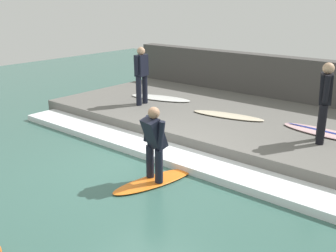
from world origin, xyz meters
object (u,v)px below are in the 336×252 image
object	(u,v)px
surfboard_riding	(155,181)
surfer_riding	(154,140)
surfer_waiting_far	(325,98)
surfboard_waiting_near	(160,98)
surfboard_spare	(228,115)
surfer_waiting_near	(141,73)
surfboard_waiting_far	(324,132)

from	to	relation	value
surfboard_riding	surfer_riding	xyz separation A→B (m)	(0.00, -0.00, 0.79)
surfer_riding	surfer_waiting_far	size ratio (longest dim) A/B	0.83
surfer_riding	surfboard_waiting_near	bearing A→B (deg)	39.40
surfer_waiting_far	surfboard_spare	distance (m)	2.62
surfer_waiting_near	surfboard_waiting_near	size ratio (longest dim) A/B	0.80
surfer_waiting_near	surfboard_spare	world-z (taller)	surfer_waiting_near
surfboard_riding	surfboard_spare	size ratio (longest dim) A/B	0.94
surfboard_waiting_near	surfer_riding	bearing A→B (deg)	-140.60
surfer_riding	surfboard_waiting_near	distance (m)	4.85
surfer_waiting_near	surfer_waiting_far	distance (m)	4.95
surfboard_waiting_near	surfboard_riding	bearing A→B (deg)	-140.60
surfer_riding	surfer_waiting_near	distance (m)	4.27
surfer_riding	surfer_waiting_near	world-z (taller)	surfer_waiting_near
surfboard_waiting_near	surfboard_waiting_far	bearing A→B (deg)	-91.13
surfboard_waiting_near	surfer_waiting_far	world-z (taller)	surfer_waiting_far
surfboard_riding	surfer_waiting_near	world-z (taller)	surfer_waiting_near
surfboard_waiting_near	surfer_waiting_far	size ratio (longest dim) A/B	1.20
surfer_waiting_near	surfer_waiting_far	bearing A→B (deg)	-88.54
surfer_riding	surfer_waiting_near	bearing A→B (deg)	46.16
surfer_waiting_near	surfboard_waiting_far	size ratio (longest dim) A/B	0.82
surfboard_riding	surfboard_waiting_near	xyz separation A→B (m)	(3.73, 3.06, 0.37)
surfboard_waiting_far	surfboard_spare	world-z (taller)	surfboard_waiting_far
surfer_riding	surfboard_waiting_far	distance (m)	4.08
surfboard_waiting_near	surfboard_spare	bearing A→B (deg)	-96.91
surfer_waiting_far	surfboard_spare	xyz separation A→B (m)	(0.36, 2.44, -0.90)
surfboard_waiting_near	surfer_waiting_far	bearing A→B (deg)	-97.60
surfer_waiting_near	surfer_waiting_far	xyz separation A→B (m)	(0.13, -4.95, 0.03)
surfboard_riding	surfboard_spare	xyz separation A→B (m)	(3.43, 0.55, 0.37)
surfer_waiting_near	surfboard_spare	size ratio (longest dim) A/B	0.83
surfboard_riding	surfer_riding	distance (m)	0.79
surfer_riding	surfboard_waiting_near	world-z (taller)	surfer_riding
surfer_waiting_far	surfer_riding	bearing A→B (deg)	148.43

